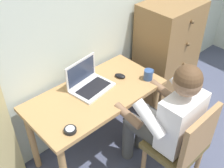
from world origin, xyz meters
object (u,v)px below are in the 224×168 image
(chair, at_px, (183,145))
(person_seated, at_px, (167,116))
(desk, at_px, (96,103))
(dresser, at_px, (166,56))
(coffee_mug, at_px, (149,75))
(desk_clock, at_px, (70,130))
(laptop, at_px, (89,82))
(computer_mouse, at_px, (120,76))

(chair, xyz_separation_m, person_seated, (-0.00, 0.18, 0.18))
(desk, distance_m, dresser, 1.08)
(person_seated, height_order, coffee_mug, person_seated)
(desk_clock, bearing_deg, laptop, 36.29)
(desk, height_order, person_seated, person_seated)
(laptop, xyz_separation_m, coffee_mug, (0.46, -0.27, -0.00))
(laptop, bearing_deg, dresser, -0.79)
(chair, relative_size, coffee_mug, 7.32)
(chair, bearing_deg, dresser, 45.31)
(person_seated, height_order, laptop, person_seated)
(desk, relative_size, computer_mouse, 11.66)
(coffee_mug, bearing_deg, desk_clock, -177.44)
(dresser, xyz_separation_m, person_seated, (-0.81, -0.64, 0.08))
(desk, relative_size, desk_clock, 12.96)
(desk, bearing_deg, desk_clock, -152.71)
(dresser, xyz_separation_m, computer_mouse, (-0.77, -0.07, 0.14))
(laptop, bearing_deg, desk_clock, -143.71)
(person_seated, xyz_separation_m, computer_mouse, (0.05, 0.57, 0.06))
(desk, relative_size, coffee_mug, 9.72)
(coffee_mug, bearing_deg, dresser, 22.85)
(dresser, distance_m, computer_mouse, 0.78)
(chair, xyz_separation_m, desk_clock, (-0.67, 0.53, 0.24))
(desk, relative_size, dresser, 0.98)
(computer_mouse, xyz_separation_m, desk_clock, (-0.71, -0.23, -0.00))
(person_seated, relative_size, laptop, 3.21)
(chair, relative_size, person_seated, 0.73)
(laptop, distance_m, coffee_mug, 0.53)
(desk, xyz_separation_m, desk_clock, (-0.40, -0.21, 0.13))
(person_seated, distance_m, computer_mouse, 0.58)
(person_seated, bearing_deg, dresser, 38.06)
(computer_mouse, height_order, coffee_mug, coffee_mug)
(desk_clock, bearing_deg, dresser, 11.19)
(desk_clock, bearing_deg, computer_mouse, 17.64)
(dresser, height_order, laptop, dresser)
(laptop, height_order, desk_clock, laptop)
(chair, height_order, desk_clock, chair)
(laptop, relative_size, coffee_mug, 3.10)
(computer_mouse, distance_m, desk_clock, 0.75)
(laptop, xyz_separation_m, computer_mouse, (0.29, -0.08, -0.04))
(desk, distance_m, computer_mouse, 0.33)
(chair, distance_m, coffee_mug, 0.66)
(desk_clock, distance_m, coffee_mug, 0.88)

